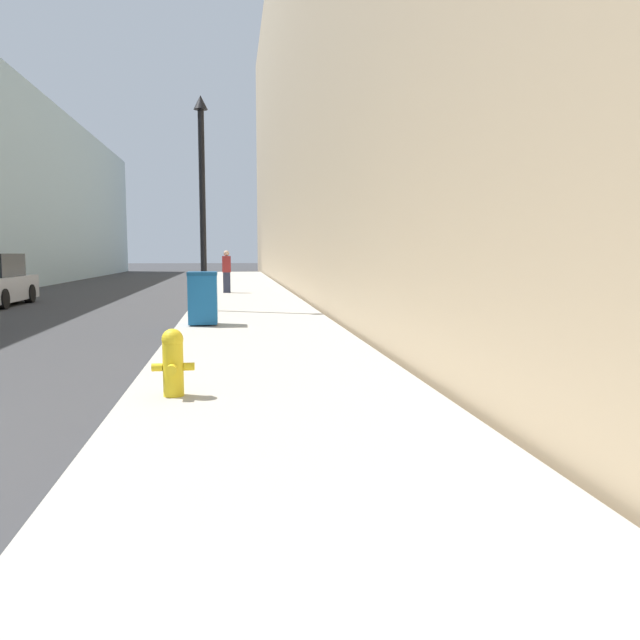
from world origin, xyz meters
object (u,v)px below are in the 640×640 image
fire_hydrant (173,361)px  pedestrian_on_sidewalk (227,272)px  trash_bin (203,298)px  lamppost (202,197)px

fire_hydrant → pedestrian_on_sidewalk: bearing=88.6°
pedestrian_on_sidewalk → trash_bin: bearing=-92.2°
fire_hydrant → pedestrian_on_sidewalk: pedestrian_on_sidewalk is taller
trash_bin → fire_hydrant: bearing=-90.1°
lamppost → pedestrian_on_sidewalk: (0.55, 7.68, -2.26)m
lamppost → pedestrian_on_sidewalk: bearing=85.9°
lamppost → fire_hydrant: bearing=-89.4°
lamppost → pedestrian_on_sidewalk: size_ratio=3.45×
fire_hydrant → trash_bin: (0.02, 6.96, 0.21)m
trash_bin → pedestrian_on_sidewalk: (0.43, 11.20, 0.24)m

